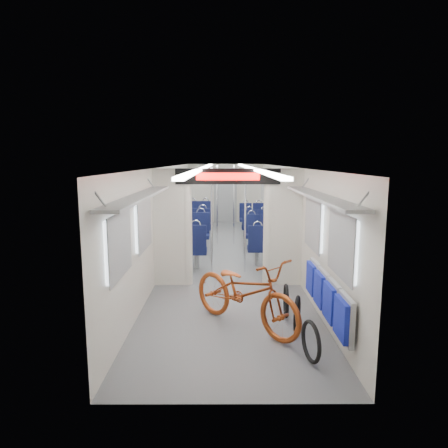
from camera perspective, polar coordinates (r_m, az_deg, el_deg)
name	(u,v)px	position (r m, az deg, el deg)	size (l,w,h in m)	color
carriage	(227,201)	(9.50, 0.41, 3.36)	(12.00, 12.02, 2.31)	#515456
bicycle	(245,292)	(5.96, 3.00, -9.66)	(0.72, 2.06, 1.08)	#9C3F16
flip_bench	(326,296)	(5.86, 14.39, -9.88)	(0.12, 2.15, 0.57)	gray
bike_hoop_a	(311,344)	(5.20, 12.31, -16.34)	(0.53, 0.53, 0.05)	black
bike_hoop_b	(297,315)	(5.99, 10.40, -12.73)	(0.54, 0.54, 0.05)	black
bike_hoop_c	(286,302)	(6.47, 8.84, -10.99)	(0.54, 0.54, 0.05)	black
seat_bay_near_left	(189,237)	(10.01, -4.98, -1.80)	(0.94, 2.24, 1.15)	#0C1135
seat_bay_near_right	(263,236)	(10.18, 5.65, -1.79)	(0.90, 2.02, 1.08)	#0C1135
seat_bay_far_left	(197,218)	(13.12, -3.84, 0.81)	(0.94, 2.20, 1.14)	#0C1135
seat_bay_far_right	(254,219)	(13.08, 4.35, 0.66)	(0.89, 2.00, 1.08)	#0C1135
stanchion_near_left	(212,222)	(8.53, -1.77, 0.31)	(0.04, 0.04, 2.30)	silver
stanchion_near_right	(245,221)	(8.68, 3.03, 0.45)	(0.04, 0.04, 2.30)	silver
stanchion_far_left	(217,205)	(11.72, -0.97, 2.74)	(0.04, 0.04, 2.30)	silver
stanchion_far_right	(234,205)	(11.65, 1.40, 2.70)	(0.04, 0.04, 2.30)	silver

